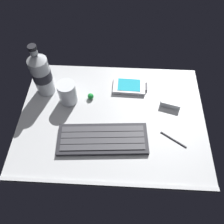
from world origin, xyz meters
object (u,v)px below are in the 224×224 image
(keyboard, at_px, (103,139))
(trackball_mouse, at_px, (91,96))
(juice_cup, at_px, (68,93))
(water_bottle, at_px, (41,73))
(charger_block, at_px, (171,101))
(stylus_pen, at_px, (174,139))
(handheld_device, at_px, (129,86))

(keyboard, height_order, trackball_mouse, trackball_mouse)
(juice_cup, relative_size, water_bottle, 0.41)
(water_bottle, distance_m, charger_block, 0.47)
(keyboard, bearing_deg, juice_cup, 130.54)
(charger_block, distance_m, stylus_pen, 0.15)
(handheld_device, height_order, trackball_mouse, trackball_mouse)
(water_bottle, bearing_deg, keyboard, -41.65)
(trackball_mouse, bearing_deg, keyboard, -71.59)
(charger_block, height_order, trackball_mouse, charger_block)
(charger_block, bearing_deg, trackball_mouse, 178.93)
(handheld_device, distance_m, trackball_mouse, 0.15)
(handheld_device, relative_size, charger_block, 1.85)
(handheld_device, distance_m, charger_block, 0.16)
(water_bottle, bearing_deg, trackball_mouse, -10.04)
(handheld_device, distance_m, water_bottle, 0.32)
(stylus_pen, bearing_deg, charger_block, 122.15)
(keyboard, relative_size, water_bottle, 1.43)
(juice_cup, distance_m, stylus_pen, 0.39)
(water_bottle, distance_m, trackball_mouse, 0.19)
(juice_cup, relative_size, charger_block, 1.21)
(trackball_mouse, xyz_separation_m, stylus_pen, (0.29, -0.16, -0.01))
(charger_block, bearing_deg, handheld_device, 156.89)
(charger_block, relative_size, stylus_pen, 0.74)
(juice_cup, xyz_separation_m, stylus_pen, (0.36, -0.14, -0.04))
(handheld_device, xyz_separation_m, trackball_mouse, (-0.14, -0.06, 0.00))
(juice_cup, distance_m, water_bottle, 0.11)
(stylus_pen, bearing_deg, trackball_mouse, -174.74)
(keyboard, relative_size, charger_block, 4.24)
(keyboard, distance_m, trackball_mouse, 0.18)
(handheld_device, height_order, water_bottle, water_bottle)
(juice_cup, relative_size, stylus_pen, 0.89)
(charger_block, height_order, stylus_pen, charger_block)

